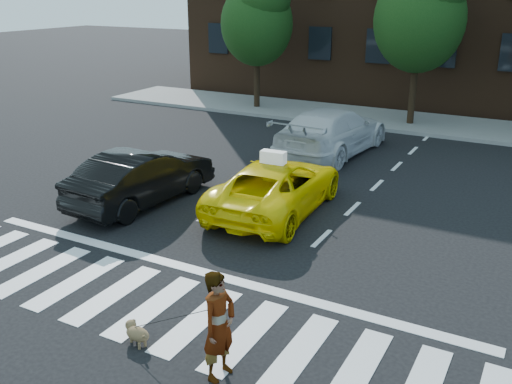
% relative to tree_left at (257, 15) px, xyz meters
% --- Properties ---
extents(ground, '(120.00, 120.00, 0.00)m').
position_rel_tree_left_xyz_m(ground, '(6.97, -17.00, -4.44)').
color(ground, black).
rests_on(ground, ground).
extents(crosswalk, '(13.00, 2.40, 0.01)m').
position_rel_tree_left_xyz_m(crosswalk, '(6.97, -17.00, -4.43)').
color(crosswalk, silver).
rests_on(crosswalk, ground).
extents(stop_line, '(12.00, 0.30, 0.01)m').
position_rel_tree_left_xyz_m(stop_line, '(6.97, -15.40, -4.43)').
color(stop_line, silver).
rests_on(stop_line, ground).
extents(sidewalk_far, '(30.00, 4.00, 0.15)m').
position_rel_tree_left_xyz_m(sidewalk_far, '(6.97, 0.50, -4.37)').
color(sidewalk_far, slate).
rests_on(sidewalk_far, ground).
extents(tree_left, '(3.39, 3.38, 6.50)m').
position_rel_tree_left_xyz_m(tree_left, '(0.00, 0.00, 0.00)').
color(tree_left, black).
rests_on(tree_left, ground).
extents(tree_mid, '(3.69, 3.69, 7.10)m').
position_rel_tree_left_xyz_m(tree_mid, '(7.50, -0.00, 0.41)').
color(tree_mid, black).
rests_on(tree_mid, ground).
extents(taxi, '(2.56, 5.11, 1.39)m').
position_rel_tree_left_xyz_m(taxi, '(6.79, -11.50, -3.74)').
color(taxi, yellow).
rests_on(taxi, ground).
extents(black_sedan, '(1.87, 4.68, 1.51)m').
position_rel_tree_left_xyz_m(black_sedan, '(3.27, -12.72, -3.68)').
color(black_sedan, black).
rests_on(black_sedan, ground).
extents(white_suv, '(2.74, 5.92, 1.68)m').
position_rel_tree_left_xyz_m(white_suv, '(6.06, -5.61, -3.60)').
color(white_suv, silver).
rests_on(white_suv, ground).
extents(woman, '(0.49, 0.69, 1.79)m').
position_rel_tree_left_xyz_m(woman, '(9.13, -18.10, -3.55)').
color(woman, '#999999').
rests_on(woman, ground).
extents(dog, '(0.61, 0.39, 0.36)m').
position_rel_tree_left_xyz_m(dog, '(7.43, -18.05, -4.23)').
color(dog, olive).
rests_on(dog, ground).
extents(taxi_sign, '(0.66, 0.31, 0.32)m').
position_rel_tree_left_xyz_m(taxi_sign, '(6.79, -11.70, -2.89)').
color(taxi_sign, white).
rests_on(taxi_sign, taxi).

